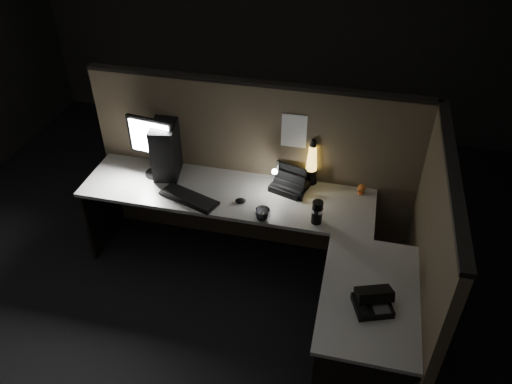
% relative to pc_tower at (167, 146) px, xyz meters
% --- Properties ---
extents(floor, '(6.00, 6.00, 0.00)m').
position_rel_pc_tower_xyz_m(floor, '(0.69, -0.80, -0.95)').
color(floor, black).
rests_on(floor, ground).
extents(room_shell, '(6.00, 6.00, 6.00)m').
position_rel_pc_tower_xyz_m(room_shell, '(0.69, -0.80, 0.67)').
color(room_shell, silver).
rests_on(room_shell, ground).
extents(partition_back, '(2.66, 0.06, 1.50)m').
position_rel_pc_tower_xyz_m(partition_back, '(0.69, 0.13, -0.20)').
color(partition_back, brown).
rests_on(partition_back, ground).
extents(partition_right, '(0.06, 1.66, 1.50)m').
position_rel_pc_tower_xyz_m(partition_right, '(2.02, -0.70, -0.20)').
color(partition_right, brown).
rests_on(partition_right, ground).
extents(desk, '(2.60, 1.60, 0.73)m').
position_rel_pc_tower_xyz_m(desk, '(0.87, -0.55, -0.37)').
color(desk, '#AFACA5').
rests_on(desk, ground).
extents(pc_tower, '(0.26, 0.45, 0.44)m').
position_rel_pc_tower_xyz_m(pc_tower, '(0.00, 0.00, 0.00)').
color(pc_tower, black).
rests_on(pc_tower, desk).
extents(monitor, '(0.40, 0.17, 0.51)m').
position_rel_pc_tower_xyz_m(monitor, '(-0.09, -0.09, 0.08)').
color(monitor, black).
rests_on(monitor, desk).
extents(keyboard, '(0.50, 0.31, 0.02)m').
position_rel_pc_tower_xyz_m(keyboard, '(0.29, -0.36, -0.21)').
color(keyboard, black).
rests_on(keyboard, desk).
extents(mouse, '(0.09, 0.08, 0.03)m').
position_rel_pc_tower_xyz_m(mouse, '(0.69, -0.31, -0.21)').
color(mouse, black).
rests_on(mouse, desk).
extents(clip_lamp, '(0.04, 0.17, 0.22)m').
position_rel_pc_tower_xyz_m(clip_lamp, '(0.91, -0.07, -0.09)').
color(clip_lamp, silver).
rests_on(clip_lamp, desk).
extents(organizer, '(0.31, 0.29, 0.20)m').
position_rel_pc_tower_xyz_m(organizer, '(1.02, -0.05, -0.18)').
color(organizer, black).
rests_on(organizer, desk).
extents(lava_lamp, '(0.11, 0.11, 0.40)m').
position_rel_pc_tower_xyz_m(lava_lamp, '(1.16, 0.08, -0.06)').
color(lava_lamp, black).
rests_on(lava_lamp, desk).
extents(travel_mug, '(0.08, 0.08, 0.18)m').
position_rel_pc_tower_xyz_m(travel_mug, '(1.28, -0.40, -0.13)').
color(travel_mug, black).
rests_on(travel_mug, desk).
extents(steel_mug, '(0.15, 0.15, 0.09)m').
position_rel_pc_tower_xyz_m(steel_mug, '(0.89, -0.46, -0.18)').
color(steel_mug, silver).
rests_on(steel_mug, desk).
extents(figurine, '(0.06, 0.06, 0.06)m').
position_rel_pc_tower_xyz_m(figurine, '(1.57, 0.01, -0.17)').
color(figurine, orange).
rests_on(figurine, desk).
extents(pinned_paper, '(0.19, 0.00, 0.28)m').
position_rel_pc_tower_xyz_m(pinned_paper, '(1.01, 0.09, 0.22)').
color(pinned_paper, white).
rests_on(pinned_paper, partition_back).
extents(desk_phone, '(0.27, 0.26, 0.13)m').
position_rel_pc_tower_xyz_m(desk_phone, '(1.71, -1.10, -0.17)').
color(desk_phone, black).
rests_on(desk_phone, desk).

